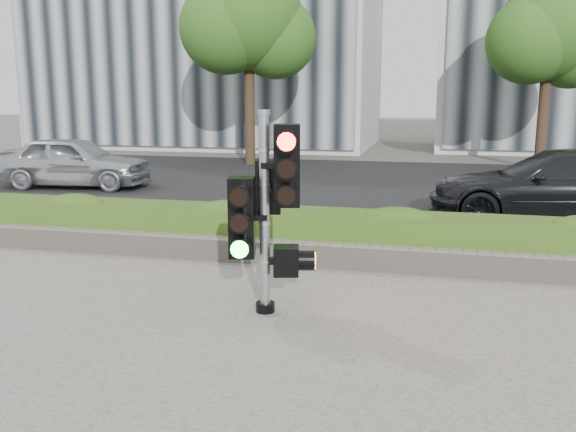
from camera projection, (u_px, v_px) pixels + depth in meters
The scene contains 11 objects.
ground at pixel (258, 308), 7.31m from camera, with size 120.00×120.00×0.00m, color #51514C.
sidewalk at pixel (171, 411), 4.93m from camera, with size 16.00×11.00×0.03m, color #9E9389.
road at pixel (359, 187), 16.85m from camera, with size 60.00×13.00×0.02m, color black.
curb at pixel (310, 243), 10.30m from camera, with size 60.00×0.25×0.12m, color gray.
stone_wall at pixel (293, 253), 9.09m from camera, with size 12.00×0.32×0.34m, color gray.
hedge at pixel (302, 232), 9.67m from camera, with size 12.00×1.00×0.68m, color olive.
tree_left at pixel (249, 20), 21.23m from camera, with size 4.61×4.03×7.34m.
tree_right at pixel (549, 33), 20.01m from camera, with size 4.10×3.58×6.53m.
traffic_signal at pixel (267, 203), 6.91m from camera, with size 0.84×0.69×2.33m.
car_silver at pixel (73, 162), 16.55m from camera, with size 1.65×4.11×1.40m, color #B8BCC0.
car_dark at pixel (559, 186), 12.01m from camera, with size 2.03×4.99×1.45m, color black.
Camera 1 is at (1.97, -6.68, 2.53)m, focal length 38.00 mm.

